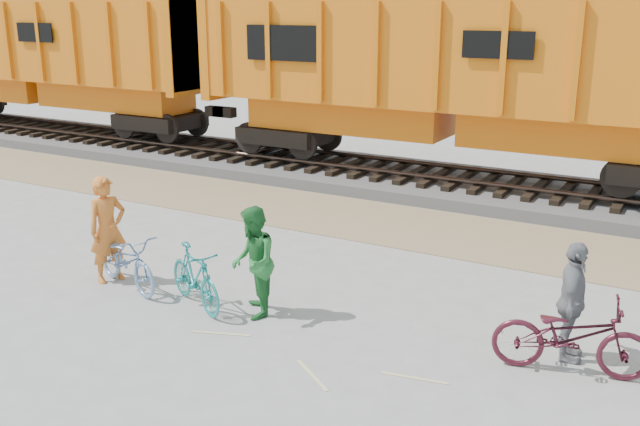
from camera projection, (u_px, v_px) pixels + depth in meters
The scene contains 12 objects.
ground at pixel (306, 328), 10.75m from camera, with size 120.00×120.00×0.00m, color #9E9E99.
gravel_strip at pixel (437, 231), 15.33m from camera, with size 120.00×3.00×0.02m, color #9A8760.
ballast_bed at pixel (486, 189), 18.21m from camera, with size 120.00×4.00×0.30m, color slate.
track at pixel (487, 177), 18.12m from camera, with size 120.00×2.60×0.24m.
hopper_car_left at pixel (47, 55), 24.96m from camera, with size 14.00×3.13×4.65m.
hopper_car_center at pixel (458, 75), 17.84m from camera, with size 14.00×3.13×4.65m.
bicycle_blue at pixel (127, 260), 12.16m from camera, with size 0.65×1.86×0.98m, color #7495C0.
bicycle_teal at pixel (195, 277), 11.37m from camera, with size 0.48×1.68×1.01m, color #1C807E.
bicycle_maroon at pixel (571, 336), 9.30m from camera, with size 0.70×2.01×1.06m, color #441421.
person_solo at pixel (108, 229), 12.36m from camera, with size 0.68×0.45×1.88m, color orange.
person_man at pixel (253, 262), 10.96m from camera, with size 0.85×0.66×1.75m, color #247431.
person_woman at pixel (572, 302), 9.59m from camera, with size 0.99×0.41×1.68m, color slate.
Camera 1 is at (5.04, -8.44, 4.68)m, focal length 40.00 mm.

